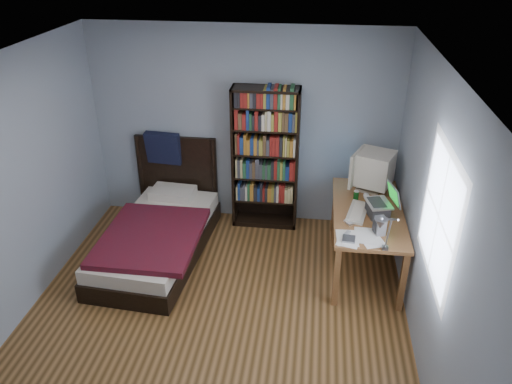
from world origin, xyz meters
TOP-DOWN VIEW (x-y plane):
  - room at (0.03, -0.00)m, footprint 4.20×4.24m
  - desk at (1.50, 1.56)m, footprint 0.75×1.53m
  - crt_monitor at (1.55, 1.63)m, footprint 0.55×0.50m
  - laptop at (1.61, 1.05)m, footprint 0.36×0.35m
  - desk_lamp at (1.49, 0.05)m, footprint 0.22×0.49m
  - keyboard at (1.38, 1.06)m, footprint 0.28×0.50m
  - speaker at (1.58, 0.67)m, footprint 0.12×0.12m
  - soda_can at (1.38, 1.36)m, footprint 0.06×0.06m
  - mouse at (1.50, 1.45)m, footprint 0.07×0.12m
  - phone_silver at (1.28, 0.84)m, footprint 0.10×0.12m
  - phone_grey at (1.26, 0.64)m, footprint 0.07×0.09m
  - external_drive at (1.27, 0.51)m, footprint 0.14×0.14m
  - bookshelf at (0.29, 1.94)m, footprint 0.82×0.30m
  - bed at (-0.88, 1.13)m, footprint 1.14×2.11m

SIDE VIEW (x-z plane):
  - bed at x=-0.88m, z-range -0.33..0.84m
  - desk at x=1.50m, z-range 0.05..0.78m
  - phone_grey at x=1.26m, z-range 0.73..0.75m
  - phone_silver at x=1.28m, z-range 0.73..0.75m
  - external_drive at x=1.27m, z-range 0.73..0.76m
  - keyboard at x=1.38m, z-range 0.72..0.77m
  - mouse at x=1.50m, z-range 0.73..0.77m
  - soda_can at x=1.38m, z-range 0.73..0.84m
  - speaker at x=1.58m, z-range 0.73..0.92m
  - laptop at x=1.61m, z-range 0.65..1.02m
  - bookshelf at x=0.29m, z-range 0.00..1.82m
  - crt_monitor at x=1.55m, z-range 0.76..1.24m
  - desk_lamp at x=1.49m, z-range 0.91..1.49m
  - room at x=0.03m, z-range 0.00..2.50m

